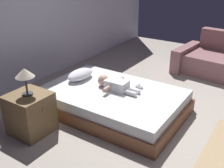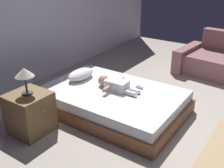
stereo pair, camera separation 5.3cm
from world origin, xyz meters
name	(u,v)px [view 2 (the right image)]	position (x,y,z in m)	size (l,w,h in m)	color
ground_plane	(190,133)	(0.00, 0.00, 0.00)	(8.00, 8.00, 0.00)	#A59B8F
wall_behind_bed	(23,9)	(0.00, 3.00, 1.31)	(8.00, 0.12, 2.62)	silver
bed	(112,101)	(-0.08, 1.16, 0.16)	(1.35, 2.03, 0.33)	brown
pillow	(81,74)	(0.00, 1.81, 0.41)	(0.50, 0.27, 0.15)	white
baby	(114,84)	(-0.01, 1.17, 0.40)	(0.53, 0.66, 0.17)	white
toothbrush	(116,82)	(0.18, 1.26, 0.34)	(0.03, 0.17, 0.02)	#2A97EA
nightstand	(30,113)	(-1.09, 1.74, 0.26)	(0.48, 0.51, 0.53)	brown
lamp	(24,74)	(-1.09, 1.74, 0.80)	(0.23, 0.23, 0.35)	#333338
baby_bottle	(139,86)	(0.21, 0.88, 0.36)	(0.05, 0.11, 0.07)	white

